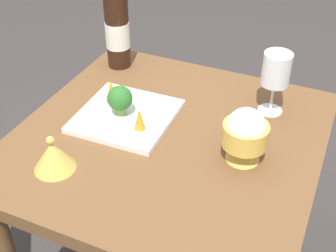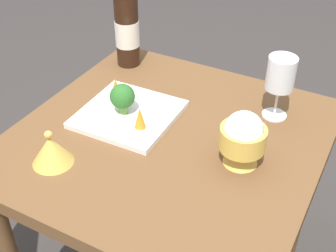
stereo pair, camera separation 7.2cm
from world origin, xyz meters
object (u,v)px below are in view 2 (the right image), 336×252
rice_bowl (243,138)px  rice_bowl_lid (51,150)px  broccoli_floret (122,97)px  wine_bottle (127,25)px  wine_glass (281,75)px  serving_plate (129,114)px  carrot_garnish_left (116,89)px  carrot_garnish_right (140,118)px

rice_bowl → rice_bowl_lid: 0.45m
rice_bowl → broccoli_floret: size_ratio=1.65×
wine_bottle → rice_bowl: 0.58m
rice_bowl → broccoli_floret: bearing=175.9°
wine_glass → broccoli_floret: size_ratio=2.09×
serving_plate → carrot_garnish_left: size_ratio=3.85×
wine_bottle → broccoli_floret: wine_bottle is taller
carrot_garnish_left → rice_bowl_lid: bearing=-88.7°
carrot_garnish_right → serving_plate: bearing=145.3°
wine_bottle → broccoli_floret: (0.15, -0.27, -0.07)m
wine_bottle → serving_plate: bearing=-57.9°
wine_glass → carrot_garnish_left: size_ratio=2.70×
rice_bowl → carrot_garnish_left: bearing=169.6°
wine_glass → broccoli_floret: 0.42m
wine_glass → carrot_garnish_left: (-0.42, -0.15, -0.08)m
wine_bottle → rice_bowl_lid: 0.53m
serving_plate → rice_bowl: bearing=-5.7°
wine_glass → serving_plate: bearing=-151.0°
wine_glass → carrot_garnish_left: wine_glass is taller
carrot_garnish_left → rice_bowl: bearing=-10.4°
rice_bowl_lid → serving_plate: 0.26m
rice_bowl_lid → carrot_garnish_right: bearing=58.5°
wine_glass → rice_bowl: 0.24m
rice_bowl → serving_plate: rice_bowl is taller
wine_bottle → rice_bowl: (0.50, -0.29, -0.06)m
rice_bowl → carrot_garnish_left: size_ratio=2.14×
carrot_garnish_left → wine_glass: bearing=20.4°
rice_bowl_lid → carrot_garnish_left: (-0.01, 0.29, 0.01)m
serving_plate → broccoli_floret: 0.06m
rice_bowl → broccoli_floret: rice_bowl is taller
wine_bottle → carrot_garnish_right: 0.39m
wine_bottle → wine_glass: bearing=-7.2°
wine_glass → rice_bowl_lid: size_ratio=1.79×
rice_bowl → broccoli_floret: 0.35m
wine_bottle → wine_glass: size_ratio=1.89×
wine_glass → rice_bowl: bearing=-93.2°
serving_plate → carrot_garnish_right: carrot_garnish_right is taller
wine_glass → carrot_garnish_right: size_ratio=2.94×
rice_bowl → rice_bowl_lid: bearing=-151.8°
rice_bowl → carrot_garnish_left: 0.41m
wine_glass → serving_plate: size_ratio=0.70×
broccoli_floret → carrot_garnish_right: 0.09m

